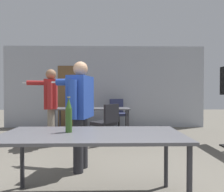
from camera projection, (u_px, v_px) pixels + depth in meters
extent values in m
cube|color=#A3A8B2|center=(105.00, 87.00, 6.69)|extent=(6.67, 0.10, 2.71)
cube|color=brown|center=(72.00, 97.00, 6.62)|extent=(0.90, 0.02, 2.05)
cube|color=#4C4C51|center=(92.00, 135.00, 2.09)|extent=(1.89, 0.83, 0.03)
cylinder|color=#2D2D33|center=(189.00, 185.00, 1.76)|extent=(0.05, 0.05, 0.71)
cylinder|color=#2D2D33|center=(22.00, 159.00, 2.43)|extent=(0.05, 0.05, 0.71)
cylinder|color=#2D2D33|center=(166.00, 158.00, 2.47)|extent=(0.05, 0.05, 0.71)
cube|color=#4C4C51|center=(92.00, 109.00, 5.45)|extent=(2.03, 0.71, 0.03)
cylinder|color=#2D2D33|center=(54.00, 124.00, 5.14)|extent=(0.05, 0.05, 0.71)
cylinder|color=#2D2D33|center=(128.00, 124.00, 5.18)|extent=(0.05, 0.05, 0.71)
cylinder|color=#2D2D33|center=(60.00, 121.00, 5.73)|extent=(0.05, 0.05, 0.71)
cylinder|color=#2D2D33|center=(126.00, 120.00, 5.77)|extent=(0.05, 0.05, 0.71)
cylinder|color=#28282D|center=(78.00, 145.00, 2.90)|extent=(0.15, 0.15, 0.79)
cylinder|color=#28282D|center=(83.00, 142.00, 3.10)|extent=(0.15, 0.15, 0.79)
cube|color=#23429E|center=(81.00, 97.00, 2.99)|extent=(0.37, 0.53, 0.62)
sphere|color=tan|center=(80.00, 69.00, 2.98)|extent=(0.22, 0.22, 0.22)
cylinder|color=#23429E|center=(73.00, 99.00, 2.70)|extent=(0.11, 0.11, 0.54)
cylinder|color=#23429E|center=(72.00, 82.00, 3.33)|extent=(0.55, 0.23, 0.11)
cube|color=white|center=(55.00, 82.00, 3.39)|extent=(0.13, 0.06, 0.03)
cylinder|color=slate|center=(51.00, 128.00, 4.29)|extent=(0.14, 0.14, 0.81)
cylinder|color=slate|center=(52.00, 126.00, 4.47)|extent=(0.14, 0.14, 0.81)
cube|color=maroon|center=(51.00, 94.00, 4.37)|extent=(0.33, 0.49, 0.64)
sphere|color=#936B4C|center=(51.00, 74.00, 4.36)|extent=(0.22, 0.22, 0.22)
cylinder|color=maroon|center=(50.00, 95.00, 4.10)|extent=(0.11, 0.11, 0.55)
cylinder|color=maroon|center=(40.00, 83.00, 4.58)|extent=(0.56, 0.21, 0.11)
cube|color=white|center=(25.00, 83.00, 4.52)|extent=(0.12, 0.06, 0.03)
cylinder|color=black|center=(104.00, 142.00, 4.67)|extent=(0.52, 0.52, 0.03)
cylinder|color=black|center=(104.00, 133.00, 4.67)|extent=(0.06, 0.06, 0.37)
cube|color=black|center=(104.00, 123.00, 4.67)|extent=(0.65, 0.65, 0.08)
cube|color=black|center=(112.00, 113.00, 4.48)|extent=(0.35, 0.35, 0.42)
cylinder|color=black|center=(83.00, 130.00, 6.12)|extent=(0.52, 0.52, 0.03)
cylinder|color=black|center=(83.00, 123.00, 6.11)|extent=(0.06, 0.06, 0.38)
cube|color=navy|center=(83.00, 116.00, 6.11)|extent=(0.49, 0.49, 0.08)
cube|color=navy|center=(75.00, 108.00, 6.12)|extent=(0.09, 0.44, 0.42)
cylinder|color=black|center=(119.00, 130.00, 6.12)|extent=(0.52, 0.52, 0.03)
cylinder|color=black|center=(119.00, 123.00, 6.12)|extent=(0.06, 0.06, 0.43)
cube|color=navy|center=(119.00, 114.00, 6.11)|extent=(0.55, 0.55, 0.08)
cube|color=navy|center=(116.00, 106.00, 6.36)|extent=(0.44, 0.16, 0.42)
cylinder|color=#2D511E|center=(69.00, 120.00, 2.13)|extent=(0.07, 0.07, 0.26)
cone|color=#2D511E|center=(69.00, 103.00, 2.13)|extent=(0.06, 0.06, 0.12)
cylinder|color=gold|center=(69.00, 97.00, 2.13)|extent=(0.03, 0.03, 0.01)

